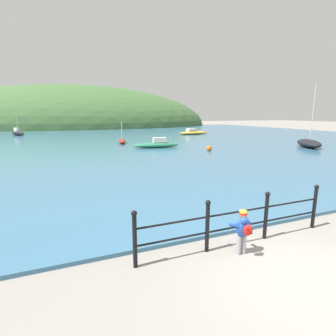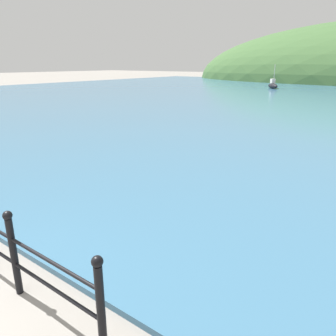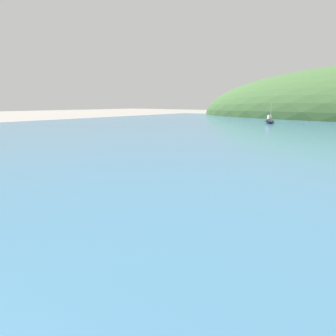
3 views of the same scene
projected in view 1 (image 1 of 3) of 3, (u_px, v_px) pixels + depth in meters
ground_plane at (298, 277)px, 4.97m from camera, size 200.00×200.00×0.00m
water at (94, 138)px, 33.96m from camera, size 80.00×60.00×0.10m
far_hillside at (77, 127)px, 64.72m from camera, size 67.72×37.24×19.78m
iron_railing at (238, 219)px, 6.09m from camera, size 5.08×0.12×1.21m
child_in_coat at (243, 228)px, 5.67m from camera, size 0.39×0.53×1.00m
boat_red_dinghy at (193, 132)px, 38.69m from camera, size 5.00×2.17×0.87m
boat_green_fishing at (157, 144)px, 23.26m from camera, size 4.20×1.64×0.90m
boat_far_right at (18, 133)px, 36.42m from camera, size 2.19×2.56×2.69m
boat_nearest_quay at (309, 143)px, 23.78m from camera, size 3.70×4.55×5.51m
boat_mid_harbor at (122, 141)px, 26.60m from camera, size 1.06×2.27×2.18m
mooring_buoy at (209, 148)px, 21.15m from camera, size 0.45×0.45×0.45m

